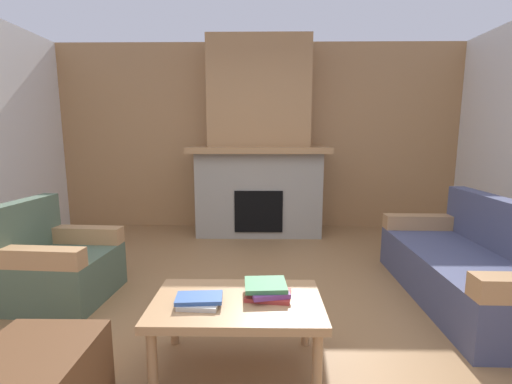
% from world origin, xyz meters
% --- Properties ---
extents(ground, '(9.00, 9.00, 0.00)m').
position_xyz_m(ground, '(0.00, 0.00, 0.00)').
color(ground, olive).
extents(wall_back_wood_panel, '(6.00, 0.12, 2.70)m').
position_xyz_m(wall_back_wood_panel, '(0.00, 3.00, 1.35)').
color(wall_back_wood_panel, '#A87A4C').
rests_on(wall_back_wood_panel, ground).
extents(fireplace, '(1.90, 0.82, 2.70)m').
position_xyz_m(fireplace, '(0.00, 2.62, 1.16)').
color(fireplace, gray).
rests_on(fireplace, ground).
extents(couch, '(0.88, 1.82, 0.85)m').
position_xyz_m(couch, '(1.82, 0.50, 0.29)').
color(couch, '#474C6B').
rests_on(couch, ground).
extents(armchair, '(0.81, 0.81, 0.85)m').
position_xyz_m(armchair, '(-1.70, 0.48, 0.29)').
color(armchair, '#4C604C').
rests_on(armchair, ground).
extents(coffee_table, '(1.00, 0.60, 0.43)m').
position_xyz_m(coffee_table, '(-0.11, -0.40, 0.38)').
color(coffee_table, tan).
rests_on(coffee_table, ground).
extents(book_stack_near_edge, '(0.27, 0.20, 0.05)m').
position_xyz_m(book_stack_near_edge, '(-0.32, -0.46, 0.45)').
color(book_stack_near_edge, beige).
rests_on(book_stack_near_edge, coffee_table).
extents(book_stack_center, '(0.29, 0.26, 0.08)m').
position_xyz_m(book_stack_center, '(0.07, -0.35, 0.47)').
color(book_stack_center, '#B23833').
rests_on(book_stack_center, coffee_table).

